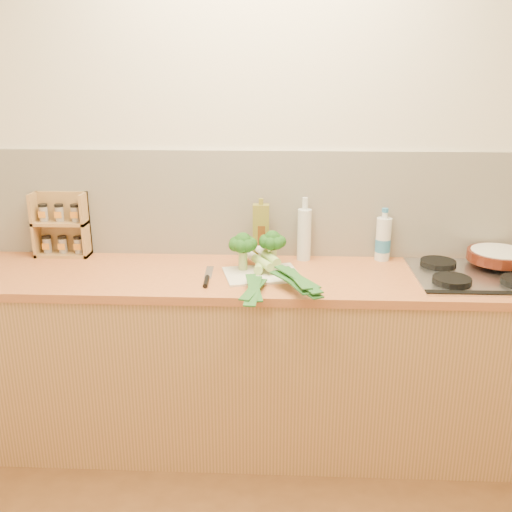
# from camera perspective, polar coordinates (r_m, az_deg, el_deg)

# --- Properties ---
(room_shell) EXTENTS (3.50, 3.50, 3.50)m
(room_shell) POSITION_cam_1_polar(r_m,az_deg,el_deg) (2.90, 0.45, 5.21)
(room_shell) COLOR beige
(room_shell) RESTS_ON ground
(counter) EXTENTS (3.20, 0.62, 0.90)m
(counter) POSITION_cam_1_polar(r_m,az_deg,el_deg) (2.88, 0.18, -10.22)
(counter) COLOR tan
(counter) RESTS_ON ground
(gas_hob) EXTENTS (0.58, 0.50, 0.04)m
(gas_hob) POSITION_cam_1_polar(r_m,az_deg,el_deg) (2.83, 21.27, -1.73)
(gas_hob) COLOR silver
(gas_hob) RESTS_ON counter
(chopping_board) EXTENTS (0.39, 0.33, 0.01)m
(chopping_board) POSITION_cam_1_polar(r_m,az_deg,el_deg) (2.67, 0.59, -1.85)
(chopping_board) COLOR beige
(chopping_board) RESTS_ON counter
(broccoli_left) EXTENTS (0.14, 0.14, 0.18)m
(broccoli_left) POSITION_cam_1_polar(r_m,az_deg,el_deg) (2.69, -1.33, 1.16)
(broccoli_left) COLOR #9CB66A
(broccoli_left) RESTS_ON chopping_board
(broccoli_right) EXTENTS (0.13, 0.13, 0.18)m
(broccoli_right) POSITION_cam_1_polar(r_m,az_deg,el_deg) (2.72, 1.64, 1.39)
(broccoli_right) COLOR #9CB66A
(broccoli_right) RESTS_ON chopping_board
(leek_front) EXTENTS (0.11, 0.72, 0.04)m
(leek_front) POSITION_cam_1_polar(r_m,az_deg,el_deg) (2.65, 0.25, -1.39)
(leek_front) COLOR white
(leek_front) RESTS_ON chopping_board
(leek_mid) EXTENTS (0.38, 0.63, 0.04)m
(leek_mid) POSITION_cam_1_polar(r_m,az_deg,el_deg) (2.63, 1.37, -1.12)
(leek_mid) COLOR white
(leek_mid) RESTS_ON chopping_board
(leek_back) EXTENTS (0.31, 0.63, 0.04)m
(leek_back) POSITION_cam_1_polar(r_m,az_deg,el_deg) (2.63, 2.16, -0.70)
(leek_back) COLOR white
(leek_back) RESTS_ON chopping_board
(chefs_knife) EXTENTS (0.04, 0.30, 0.02)m
(chefs_knife) POSITION_cam_1_polar(r_m,az_deg,el_deg) (2.61, -4.93, -2.33)
(chefs_knife) COLOR silver
(chefs_knife) RESTS_ON counter
(skillet) EXTENTS (0.44, 0.30, 0.05)m
(skillet) POSITION_cam_1_polar(r_m,az_deg,el_deg) (2.99, 23.21, 0.03)
(skillet) COLOR #4C180C
(skillet) RESTS_ON gas_hob
(spice_rack) EXTENTS (0.27, 0.11, 0.33)m
(spice_rack) POSITION_cam_1_polar(r_m,az_deg,el_deg) (3.10, -18.81, 2.65)
(spice_rack) COLOR #A27845
(spice_rack) RESTS_ON counter
(oil_tin) EXTENTS (0.08, 0.05, 0.32)m
(oil_tin) POSITION_cam_1_polar(r_m,az_deg,el_deg) (2.83, 0.50, 2.35)
(oil_tin) COLOR olive
(oil_tin) RESTS_ON counter
(glass_bottle) EXTENTS (0.07, 0.07, 0.32)m
(glass_bottle) POSITION_cam_1_polar(r_m,az_deg,el_deg) (2.87, 4.84, 2.25)
(glass_bottle) COLOR silver
(glass_bottle) RESTS_ON counter
(amber_bottle) EXTENTS (0.06, 0.06, 0.24)m
(amber_bottle) POSITION_cam_1_polar(r_m,az_deg,el_deg) (2.85, 0.56, 1.41)
(amber_bottle) COLOR #623312
(amber_bottle) RESTS_ON counter
(water_bottle) EXTENTS (0.08, 0.08, 0.25)m
(water_bottle) POSITION_cam_1_polar(r_m,az_deg,el_deg) (2.93, 12.59, 1.56)
(water_bottle) COLOR silver
(water_bottle) RESTS_ON counter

